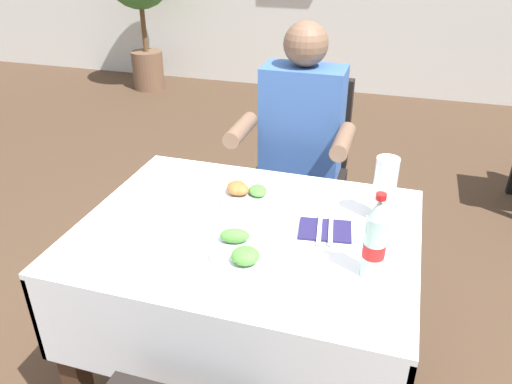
% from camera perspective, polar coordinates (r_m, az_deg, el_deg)
% --- Properties ---
extents(main_dining_table, '(1.10, 0.86, 0.73)m').
position_cam_1_polar(main_dining_table, '(1.75, -0.97, -8.74)').
color(main_dining_table, white).
rests_on(main_dining_table, ground).
extents(chair_far_diner_seat, '(0.44, 0.50, 0.97)m').
position_cam_1_polar(chair_far_diner_seat, '(2.43, 4.96, 2.58)').
color(chair_far_diner_seat, black).
rests_on(chair_far_diner_seat, ground).
extents(seated_diner_far, '(0.50, 0.46, 1.26)m').
position_cam_1_polar(seated_diner_far, '(2.26, 4.88, 4.94)').
color(seated_diner_far, '#282D42').
rests_on(seated_diner_far, ground).
extents(plate_near_camera, '(0.25, 0.25, 0.06)m').
position_cam_1_polar(plate_near_camera, '(1.51, -1.12, -6.60)').
color(plate_near_camera, white).
rests_on(plate_near_camera, main_dining_table).
extents(plate_far_diner, '(0.25, 0.25, 0.06)m').
position_cam_1_polar(plate_far_diner, '(1.81, -0.79, -0.15)').
color(plate_far_diner, white).
rests_on(plate_far_diner, main_dining_table).
extents(beer_glass_left, '(0.08, 0.08, 0.22)m').
position_cam_1_polar(beer_glass_left, '(1.70, 14.49, 0.36)').
color(beer_glass_left, white).
rests_on(beer_glass_left, main_dining_table).
extents(cola_bottle_primary, '(0.06, 0.06, 0.26)m').
position_cam_1_polar(cola_bottle_primary, '(1.41, 13.47, -5.46)').
color(cola_bottle_primary, silver).
rests_on(cola_bottle_primary, main_dining_table).
extents(napkin_cutlery_set, '(0.19, 0.20, 0.01)m').
position_cam_1_polar(napkin_cutlery_set, '(1.64, 7.91, -4.29)').
color(napkin_cutlery_set, '#231E4C').
rests_on(napkin_cutlery_set, main_dining_table).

